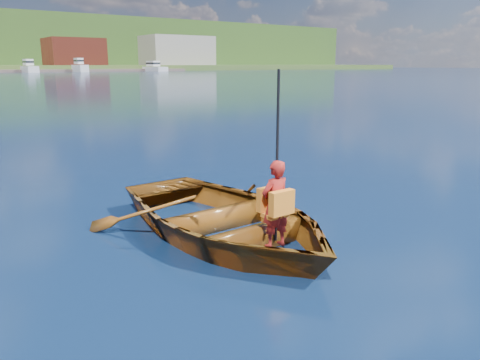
% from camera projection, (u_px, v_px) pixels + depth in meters
% --- Properties ---
extents(ground, '(600.00, 600.00, 0.00)m').
position_uv_depth(ground, '(301.00, 223.00, 7.04)').
color(ground, '#14283F').
rests_on(ground, ground).
extents(rowboat, '(3.02, 4.15, 0.84)m').
position_uv_depth(rowboat, '(223.00, 217.00, 6.44)').
color(rowboat, brown).
rests_on(rowboat, ground).
extents(child_paddler, '(0.41, 0.35, 2.17)m').
position_uv_depth(child_paddler, '(275.00, 203.00, 5.74)').
color(child_paddler, maroon).
rests_on(child_paddler, ground).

